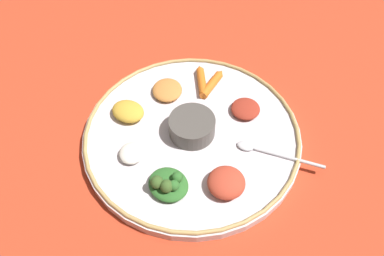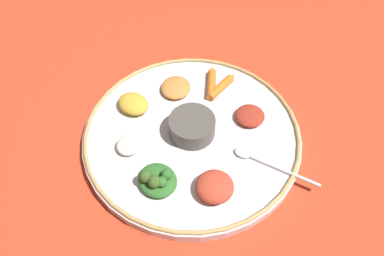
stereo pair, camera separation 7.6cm
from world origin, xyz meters
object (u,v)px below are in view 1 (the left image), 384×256
center_bowl (192,126)px  greens_pile (168,184)px  carrot_outer (202,81)px  spoon (266,151)px  carrot_near_spoon (213,83)px

center_bowl → greens_pile: 0.14m
greens_pile → carrot_outer: (0.09, -0.26, -0.01)m
spoon → greens_pile: bearing=54.4°
spoon → carrot_near_spoon: bearing=-29.6°
center_bowl → carrot_near_spoon: (0.03, -0.14, -0.01)m
greens_pile → center_bowl: bearing=-77.0°
center_bowl → carrot_outer: 0.14m
center_bowl → carrot_near_spoon: bearing=-77.6°
carrot_near_spoon → carrot_outer: bearing=13.9°
spoon → center_bowl: bearing=12.9°
carrot_outer → center_bowl: bearing=112.9°
center_bowl → carrot_near_spoon: size_ratio=1.02×
center_bowl → carrot_outer: center_bowl is taller
center_bowl → greens_pile: size_ratio=1.07×
center_bowl → spoon: size_ratio=0.54×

